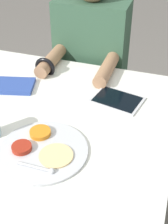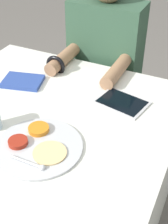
# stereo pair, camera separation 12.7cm
# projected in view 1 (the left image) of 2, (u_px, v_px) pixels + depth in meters

# --- Properties ---
(ground_plane) EXTENTS (12.00, 12.00, 0.00)m
(ground_plane) POSITION_uv_depth(u_px,v_px,m) (53.00, 221.00, 1.80)
(ground_plane) COLOR #605B56
(dining_table) EXTENTS (1.12, 1.04, 0.76)m
(dining_table) POSITION_uv_depth(u_px,v_px,m) (48.00, 177.00, 1.57)
(dining_table) COLOR silver
(dining_table) RESTS_ON ground_plane
(thali_tray) EXTENTS (0.34, 0.34, 0.03)m
(thali_tray) POSITION_uv_depth(u_px,v_px,m) (42.00, 149.00, 1.17)
(thali_tray) COLOR #B7BABF
(thali_tray) RESTS_ON dining_table
(red_notebook) EXTENTS (0.22, 0.18, 0.02)m
(red_notebook) POSITION_uv_depth(u_px,v_px,m) (14.00, 86.00, 1.52)
(red_notebook) COLOR silver
(red_notebook) RESTS_ON dining_table
(tablet_device) EXTENTS (0.25, 0.20, 0.01)m
(tablet_device) POSITION_uv_depth(u_px,v_px,m) (117.00, 100.00, 1.44)
(tablet_device) COLOR #B7B7BC
(tablet_device) RESTS_ON dining_table
(person_diner) EXTENTS (0.42, 0.49, 1.23)m
(person_diner) POSITION_uv_depth(u_px,v_px,m) (90.00, 80.00, 1.95)
(person_diner) COLOR black
(person_diner) RESTS_ON ground_plane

